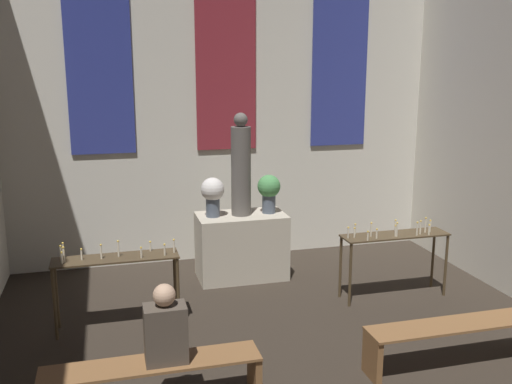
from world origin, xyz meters
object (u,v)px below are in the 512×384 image
at_px(candle_rack_right, 394,243).
at_px(statue, 241,168).
at_px(altar, 241,246).
at_px(candle_rack_left, 115,268).
at_px(flower_vase_right, 269,190).
at_px(person_seated, 165,328).
at_px(flower_vase_left, 213,193).
at_px(pew_back_right, 456,335).
at_px(pew_back_left, 153,376).

bearing_deg(candle_rack_right, statue, 145.58).
bearing_deg(altar, candle_rack_right, -34.42).
bearing_deg(candle_rack_left, flower_vase_right, 28.89).
xyz_separation_m(statue, candle_rack_right, (1.73, -1.19, -0.86)).
bearing_deg(person_seated, flower_vase_left, 71.78).
relative_size(flower_vase_left, candle_rack_left, 0.39).
bearing_deg(statue, flower_vase_left, 180.00).
bearing_deg(candle_rack_right, flower_vase_left, 150.89).
distance_m(altar, flower_vase_left, 0.88).
bearing_deg(pew_back_right, statue, 116.90).
bearing_deg(statue, person_seated, -114.94).
bearing_deg(candle_rack_left, person_seated, -77.81).
distance_m(altar, pew_back_right, 3.30).
relative_size(statue, person_seated, 2.01).
distance_m(statue, flower_vase_left, 0.52).
relative_size(pew_back_left, person_seated, 2.68).
distance_m(altar, flower_vase_right, 0.88).
bearing_deg(pew_back_left, candle_rack_right, 28.55).
relative_size(flower_vase_right, candle_rack_left, 0.39).
height_order(flower_vase_right, candle_rack_left, flower_vase_right).
height_order(pew_back_left, pew_back_right, same).
xyz_separation_m(statue, person_seated, (-1.37, -2.94, -0.82)).
relative_size(statue, flower_vase_right, 2.60).
bearing_deg(altar, person_seated, -114.94).
height_order(candle_rack_right, person_seated, person_seated).
distance_m(flower_vase_right, pew_back_right, 3.27).
bearing_deg(candle_rack_left, statue, 34.14).
bearing_deg(flower_vase_left, pew_back_left, -110.37).
relative_size(candle_rack_left, pew_back_left, 0.75).
relative_size(altar, flower_vase_left, 2.26).
height_order(flower_vase_left, candle_rack_left, flower_vase_left).
height_order(flower_vase_right, candle_rack_right, flower_vase_right).
xyz_separation_m(candle_rack_left, person_seated, (0.38, -1.76, 0.04)).
distance_m(candle_rack_left, pew_back_right, 3.70).
bearing_deg(pew_back_right, pew_back_left, 180.00).
relative_size(statue, candle_rack_right, 1.01).
xyz_separation_m(altar, flower_vase_right, (0.40, 0.00, 0.79)).
distance_m(candle_rack_right, person_seated, 3.56).
distance_m(statue, flower_vase_right, 0.52).
relative_size(flower_vase_right, candle_rack_right, 0.39).
relative_size(candle_rack_right, pew_back_right, 0.75).
xyz_separation_m(pew_back_right, person_seated, (-2.86, 0.00, 0.43)).
xyz_separation_m(statue, candle_rack_left, (-1.75, -1.18, -0.86)).
xyz_separation_m(altar, flower_vase_left, (-0.40, 0.00, 0.79)).
distance_m(flower_vase_left, flower_vase_right, 0.80).
bearing_deg(altar, statue, 0.00).
height_order(altar, pew_back_left, altar).
height_order(statue, flower_vase_right, statue).
height_order(altar, flower_vase_right, flower_vase_right).
height_order(candle_rack_right, pew_back_left, candle_rack_right).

